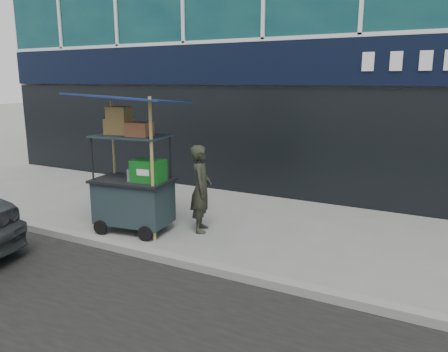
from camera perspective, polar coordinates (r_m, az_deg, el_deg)
The scene contains 4 objects.
ground at distance 6.79m, azimuth -8.78°, elevation -9.91°, with size 80.00×80.00×0.00m, color slate.
curb at distance 6.62m, azimuth -9.85°, elevation -9.98°, with size 80.00×0.18×0.12m, color gray.
vendor_cart at distance 7.57m, azimuth -11.73°, elevation -1.05°, with size 1.90×1.46×2.37m.
vendor_man at distance 7.44m, azimuth -3.02°, elevation -1.67°, with size 0.55×0.36×1.50m, color #26291E.
Camera 1 is at (3.84, -4.97, 2.57)m, focal length 35.00 mm.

